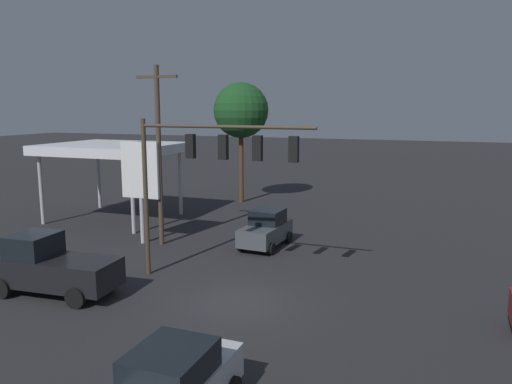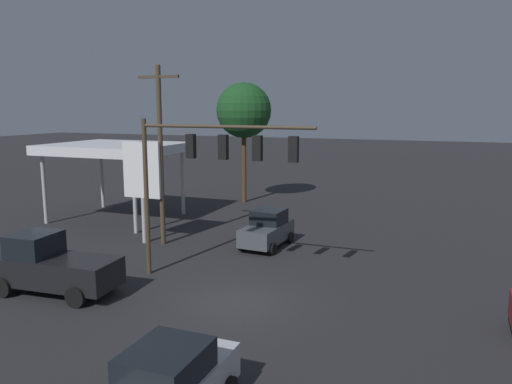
{
  "view_description": "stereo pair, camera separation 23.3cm",
  "coord_description": "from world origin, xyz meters",
  "px_view_note": "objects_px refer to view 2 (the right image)",
  "views": [
    {
      "loc": [
        -7.03,
        16.67,
        7.37
      ],
      "look_at": [
        0.0,
        -2.0,
        3.96
      ],
      "focal_mm": 35.0,
      "sensor_mm": 36.0,
      "label": 1
    },
    {
      "loc": [
        -7.25,
        16.59,
        7.37
      ],
      "look_at": [
        0.0,
        -2.0,
        3.96
      ],
      "focal_mm": 35.0,
      "sensor_mm": 36.0,
      "label": 2
    }
  ],
  "objects_px": {
    "price_sign": "(142,173)",
    "hatchback_crossing": "(267,229)",
    "pickup_parked": "(51,266)",
    "street_tree": "(244,111)",
    "utility_pole": "(161,152)",
    "traffic_signal_assembly": "(209,160)"
  },
  "relations": [
    {
      "from": "price_sign",
      "to": "hatchback_crossing",
      "type": "xyz_separation_m",
      "value": [
        -6.54,
        -1.75,
        -2.9
      ]
    },
    {
      "from": "pickup_parked",
      "to": "street_tree",
      "type": "height_order",
      "value": "street_tree"
    },
    {
      "from": "utility_pole",
      "to": "hatchback_crossing",
      "type": "relative_size",
      "value": 2.44
    },
    {
      "from": "pickup_parked",
      "to": "street_tree",
      "type": "bearing_deg",
      "value": -93.0
    },
    {
      "from": "hatchback_crossing",
      "to": "pickup_parked",
      "type": "relative_size",
      "value": 0.73
    },
    {
      "from": "hatchback_crossing",
      "to": "pickup_parked",
      "type": "distance_m",
      "value": 11.07
    },
    {
      "from": "traffic_signal_assembly",
      "to": "street_tree",
      "type": "height_order",
      "value": "street_tree"
    },
    {
      "from": "pickup_parked",
      "to": "utility_pole",
      "type": "bearing_deg",
      "value": -95.84
    },
    {
      "from": "street_tree",
      "to": "price_sign",
      "type": "bearing_deg",
      "value": 87.86
    },
    {
      "from": "traffic_signal_assembly",
      "to": "price_sign",
      "type": "height_order",
      "value": "traffic_signal_assembly"
    },
    {
      "from": "hatchback_crossing",
      "to": "traffic_signal_assembly",
      "type": "bearing_deg",
      "value": 0.37
    },
    {
      "from": "utility_pole",
      "to": "hatchback_crossing",
      "type": "bearing_deg",
      "value": -164.0
    },
    {
      "from": "utility_pole",
      "to": "street_tree",
      "type": "xyz_separation_m",
      "value": [
        0.59,
        -12.87,
        2.04
      ]
    },
    {
      "from": "utility_pole",
      "to": "street_tree",
      "type": "relative_size",
      "value": 1.03
    },
    {
      "from": "utility_pole",
      "to": "traffic_signal_assembly",
      "type": "bearing_deg",
      "value": 138.82
    },
    {
      "from": "traffic_signal_assembly",
      "to": "hatchback_crossing",
      "type": "xyz_separation_m",
      "value": [
        -0.36,
        -6.04,
        -4.28
      ]
    },
    {
      "from": "traffic_signal_assembly",
      "to": "street_tree",
      "type": "xyz_separation_m",
      "value": [
        5.7,
        -17.34,
        1.85
      ]
    },
    {
      "from": "hatchback_crossing",
      "to": "utility_pole",
      "type": "bearing_deg",
      "value": -70.24
    },
    {
      "from": "traffic_signal_assembly",
      "to": "pickup_parked",
      "type": "height_order",
      "value": "traffic_signal_assembly"
    },
    {
      "from": "price_sign",
      "to": "utility_pole",
      "type": "bearing_deg",
      "value": -170.48
    },
    {
      "from": "traffic_signal_assembly",
      "to": "utility_pole",
      "type": "distance_m",
      "value": 6.79
    },
    {
      "from": "price_sign",
      "to": "street_tree",
      "type": "bearing_deg",
      "value": -92.14
    }
  ]
}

